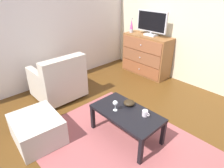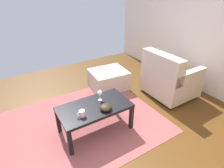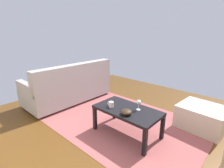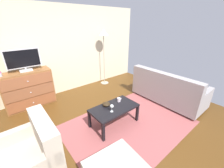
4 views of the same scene
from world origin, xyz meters
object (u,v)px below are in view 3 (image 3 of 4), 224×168
object	(u,v)px
mug	(111,104)
couch_large	(70,87)
coffee_table	(127,112)
ottoman	(202,117)
wine_glass	(139,102)
bowl_decorative	(126,112)

from	to	relation	value
mug	couch_large	size ratio (longest dim) A/B	0.06
coffee_table	ottoman	world-z (taller)	coffee_table
couch_large	ottoman	bearing A→B (deg)	-162.59
coffee_table	mug	bearing A→B (deg)	25.76
wine_glass	ottoman	size ratio (longest dim) A/B	0.22
coffee_table	mug	distance (m)	0.27
coffee_table	bowl_decorative	distance (m)	0.20
bowl_decorative	couch_large	world-z (taller)	couch_large
mug	ottoman	distance (m)	1.52
mug	couch_large	distance (m)	1.55
coffee_table	couch_large	xyz separation A→B (m)	(1.75, -0.17, -0.04)
wine_glass	mug	world-z (taller)	wine_glass
mug	bowl_decorative	xyz separation A→B (m)	(-0.32, 0.04, -0.01)
mug	ottoman	xyz separation A→B (m)	(-1.03, -1.08, -0.28)
wine_glass	ottoman	world-z (taller)	wine_glass
bowl_decorative	ottoman	distance (m)	1.35
coffee_table	wine_glass	distance (m)	0.23
mug	couch_large	xyz separation A→B (m)	(1.52, -0.28, -0.13)
coffee_table	mug	world-z (taller)	mug
bowl_decorative	ottoman	bearing A→B (deg)	-122.31
bowl_decorative	coffee_table	bearing A→B (deg)	-58.50
wine_glass	bowl_decorative	world-z (taller)	wine_glass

